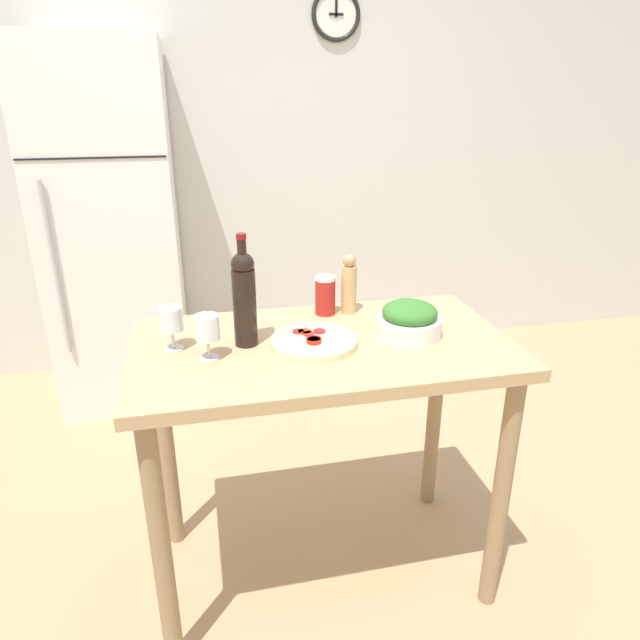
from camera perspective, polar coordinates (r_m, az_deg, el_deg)
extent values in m
plane|color=tan|center=(2.25, 0.19, -23.38)|extent=(14.00, 14.00, 0.00)
cube|color=silver|center=(3.48, -7.05, 16.89)|extent=(6.40, 0.06, 2.60)
torus|color=black|center=(3.53, 1.62, 28.24)|extent=(0.28, 0.03, 0.28)
cylinder|color=white|center=(3.54, 1.60, 28.23)|extent=(0.24, 0.01, 0.24)
cube|color=black|center=(3.53, 1.63, 28.25)|extent=(0.08, 0.01, 0.01)
cube|color=black|center=(3.53, 1.64, 28.85)|extent=(0.01, 0.01, 0.11)
cube|color=white|center=(3.17, -20.02, 8.29)|extent=(0.65, 0.65, 1.84)
cube|color=black|center=(2.79, -21.85, 14.81)|extent=(0.64, 0.01, 0.01)
cylinder|color=#B2B2B7|center=(2.91, -24.94, 4.51)|extent=(0.02, 0.02, 0.83)
cube|color=tan|center=(1.74, 0.23, -2.80)|extent=(1.15, 0.64, 0.04)
cylinder|color=#967A55|center=(1.74, -15.59, -21.30)|extent=(0.06, 0.06, 0.85)
cylinder|color=#967A55|center=(1.94, 17.64, -16.47)|extent=(0.06, 0.06, 0.85)
cylinder|color=#967A55|center=(2.15, -15.12, -11.91)|extent=(0.06, 0.06, 0.85)
cylinder|color=#967A55|center=(2.31, 11.37, -8.97)|extent=(0.06, 0.06, 0.85)
cylinder|color=black|center=(1.69, -7.53, 1.23)|extent=(0.07, 0.07, 0.23)
sphere|color=black|center=(1.65, -7.76, 5.55)|extent=(0.07, 0.07, 0.07)
cylinder|color=black|center=(1.64, -7.82, 6.77)|extent=(0.03, 0.03, 0.07)
cylinder|color=maroon|center=(1.63, -7.90, 8.28)|extent=(0.03, 0.03, 0.02)
cylinder|color=silver|center=(1.66, -11.00, -3.73)|extent=(0.06, 0.06, 0.00)
cylinder|color=silver|center=(1.64, -11.08, -2.77)|extent=(0.01, 0.01, 0.06)
cylinder|color=white|center=(1.62, -11.24, -0.72)|extent=(0.07, 0.07, 0.07)
cylinder|color=maroon|center=(1.63, -11.18, -1.43)|extent=(0.06, 0.06, 0.03)
cylinder|color=silver|center=(1.74, -14.40, -2.76)|extent=(0.06, 0.06, 0.00)
cylinder|color=silver|center=(1.73, -14.49, -1.84)|extent=(0.01, 0.01, 0.06)
cylinder|color=white|center=(1.70, -14.69, 0.12)|extent=(0.07, 0.07, 0.07)
cylinder|color=maroon|center=(1.71, -14.60, -0.75)|extent=(0.06, 0.06, 0.01)
cylinder|color=tan|center=(1.94, 2.90, 3.06)|extent=(0.05, 0.05, 0.16)
sphere|color=tan|center=(1.91, 2.96, 5.94)|extent=(0.04, 0.04, 0.04)
cylinder|color=white|center=(1.79, 8.87, -0.66)|extent=(0.20, 0.20, 0.06)
ellipsoid|color=#38752D|center=(1.77, 8.96, 0.77)|extent=(0.17, 0.17, 0.07)
cylinder|color=beige|center=(1.71, -0.60, -2.29)|extent=(0.26, 0.26, 0.02)
torus|color=beige|center=(1.70, -0.60, -1.99)|extent=(0.26, 0.26, 0.02)
cylinder|color=red|center=(1.76, -1.51, -1.18)|extent=(0.04, 0.04, 0.01)
cylinder|color=red|center=(1.69, -0.61, -2.18)|extent=(0.04, 0.04, 0.01)
cylinder|color=#AF1821|center=(1.71, -0.63, -1.91)|extent=(0.05, 0.05, 0.01)
cylinder|color=#B13017|center=(1.70, -0.60, -1.96)|extent=(0.04, 0.04, 0.01)
cylinder|color=red|center=(1.76, -0.13, -1.14)|extent=(0.04, 0.04, 0.01)
cylinder|color=red|center=(1.76, -2.20, -1.15)|extent=(0.04, 0.04, 0.01)
cylinder|color=#B0291B|center=(1.74, -1.19, -1.38)|extent=(0.03, 0.03, 0.01)
cylinder|color=#B2231E|center=(1.93, 0.53, 2.32)|extent=(0.07, 0.07, 0.12)
cylinder|color=white|center=(1.91, 0.53, 4.20)|extent=(0.07, 0.07, 0.01)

